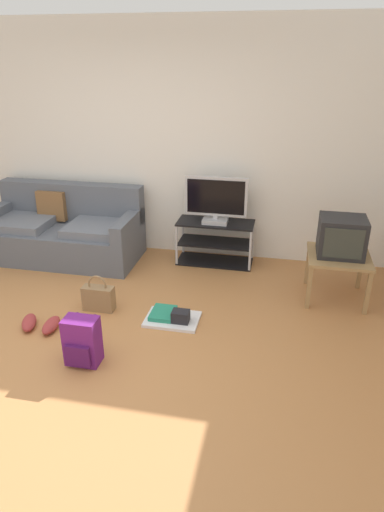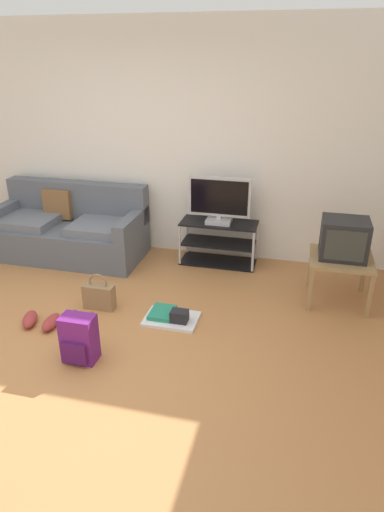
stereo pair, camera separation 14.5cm
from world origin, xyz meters
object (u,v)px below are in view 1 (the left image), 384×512
Objects in this scene: side_table at (338,261)px; backpack at (82,341)px; crt_tv at (342,237)px; handbag at (99,297)px; floor_tray at (172,317)px; couch at (65,232)px; flat_tv at (216,201)px; tv_stand at (215,242)px; sneakers_pair at (40,324)px.

backpack is at bearing -143.65° from side_table.
handbag is at bearing -162.04° from crt_tv.
couch is at bearing 144.04° from floor_tray.
flat_tv reaches higher than floor_tray.
flat_tv is 1.43× the size of floor_tray.
handbag is at bearing -125.09° from tv_stand.
crt_tv is (3.17, -0.40, 0.35)m from couch.
floor_tray reaches higher than sneakers_pair.
flat_tv is at bearing 156.88° from crt_tv.
crt_tv is 1.83m from floor_tray.
flat_tv is 2.31m from backpack.
backpack is at bearing -108.96° from tv_stand.
couch reaches higher than sneakers_pair.
crt_tv is at bearing -23.12° from flat_tv.
side_table is 2.58m from backpack.
couch is at bearing 107.62° from sneakers_pair.
crt_tv is (1.34, -0.57, -0.11)m from flat_tv.
tv_stand is 2.01× the size of crt_tv.
sneakers_pair is at bearing -156.86° from side_table.
side_table is 1.75m from floor_tray.
flat_tv reaches higher than sneakers_pair.
side_table is at bearing 60.32° from backpack.
handbag is at bearing 175.73° from floor_tray.
flat_tv is at bearing 52.32° from sneakers_pair.
crt_tv reaches higher than floor_tray.
handbag is (-0.94, -1.31, -0.64)m from flat_tv.
couch is 2.24m from backpack.
handbag is (-2.28, -0.74, -0.54)m from crt_tv.
tv_stand is 2.18× the size of sneakers_pair.
floor_tray is (1.65, -1.20, -0.28)m from couch.
handbag is at bearing -51.74° from couch.
flat_tv is 1.18× the size of side_table.
tv_stand is at bearing 54.91° from handbag.
tv_stand reaches higher than backpack.
crt_tv is 1.08× the size of sneakers_pair.
side_table is (3.17, -0.42, 0.09)m from couch.
side_table is at bearing -24.50° from tv_stand.
tv_stand is 0.52m from flat_tv.
backpack is at bearing -143.36° from crt_tv.
flat_tv is 2.31m from sneakers_pair.
side_table is at bearing -7.51° from couch.
backpack is 1.09× the size of handbag.
sneakers_pair is (-0.60, 0.38, -0.15)m from backpack.
handbag reaches higher than floor_tray.
side_table reaches higher than backpack.
couch is 4.92× the size of handbag.
backpack is 0.73m from sneakers_pair.
crt_tv is 1.09× the size of backpack.
flat_tv is at bearing 94.82° from backpack.
couch is 3.03× the size of side_table.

